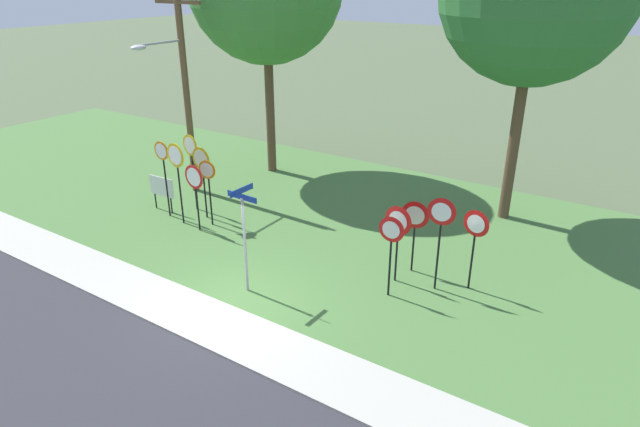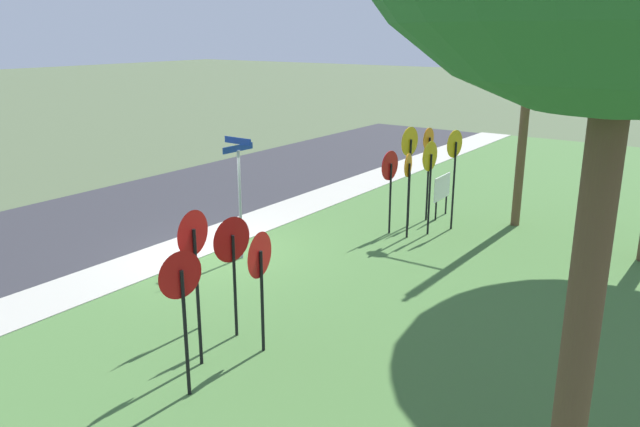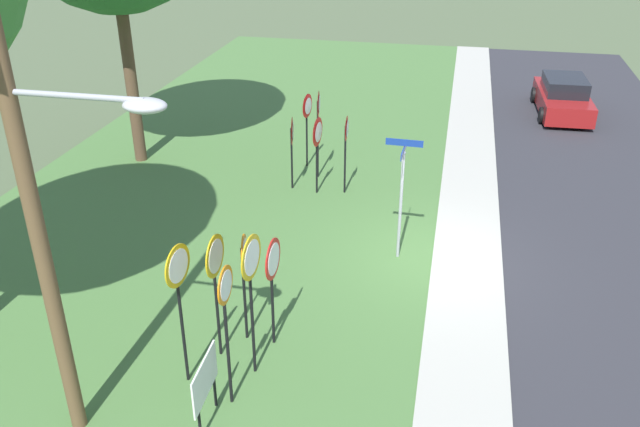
{
  "view_description": "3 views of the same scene",
  "coord_description": "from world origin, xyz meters",
  "px_view_note": "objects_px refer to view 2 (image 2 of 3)",
  "views": [
    {
      "loc": [
        8.31,
        -8.49,
        7.75
      ],
      "look_at": [
        0.35,
        3.65,
        1.32
      ],
      "focal_mm": 30.51,
      "sensor_mm": 36.0,
      "label": 1
    },
    {
      "loc": [
        10.44,
        10.48,
        5.3
      ],
      "look_at": [
        -0.6,
        2.75,
        1.36
      ],
      "focal_mm": 35.09,
      "sensor_mm": 36.0,
      "label": 2
    },
    {
      "loc": [
        -13.6,
        -0.19,
        8.03
      ],
      "look_at": [
        -0.67,
        2.55,
        1.27
      ],
      "focal_mm": 37.22,
      "sensor_mm": 36.0,
      "label": 3
    }
  ],
  "objects_px": {
    "yield_sign_near_left": "(232,249)",
    "yield_sign_far_right": "(181,290)",
    "stop_sign_far_left": "(430,167)",
    "yield_sign_near_right": "(194,251)",
    "utility_pole": "(523,72)",
    "notice_board": "(442,189)",
    "stop_sign_far_right": "(454,158)",
    "stop_sign_near_right": "(410,154)",
    "yield_sign_center": "(260,264)",
    "street_name_post": "(239,188)",
    "stop_sign_near_left": "(390,174)",
    "stop_sign_center_tall": "(408,178)",
    "stop_sign_far_center": "(428,155)",
    "yield_sign_far_left": "(193,242)"
  },
  "relations": [
    {
      "from": "yield_sign_center",
      "to": "stop_sign_far_right",
      "type": "bearing_deg",
      "value": 170.83
    },
    {
      "from": "stop_sign_far_right",
      "to": "yield_sign_near_left",
      "type": "bearing_deg",
      "value": 3.3
    },
    {
      "from": "street_name_post",
      "to": "utility_pole",
      "type": "bearing_deg",
      "value": 148.06
    },
    {
      "from": "stop_sign_far_center",
      "to": "notice_board",
      "type": "height_order",
      "value": "stop_sign_far_center"
    },
    {
      "from": "yield_sign_near_right",
      "to": "yield_sign_center",
      "type": "height_order",
      "value": "yield_sign_near_right"
    },
    {
      "from": "stop_sign_far_right",
      "to": "yield_sign_near_right",
      "type": "relative_size",
      "value": 1.05
    },
    {
      "from": "stop_sign_center_tall",
      "to": "yield_sign_center",
      "type": "distance_m",
      "value": 6.92
    },
    {
      "from": "stop_sign_far_center",
      "to": "yield_sign_near_left",
      "type": "distance_m",
      "value": 8.48
    },
    {
      "from": "stop_sign_far_left",
      "to": "utility_pole",
      "type": "height_order",
      "value": "utility_pole"
    },
    {
      "from": "yield_sign_far_left",
      "to": "yield_sign_far_right",
      "type": "distance_m",
      "value": 2.2
    },
    {
      "from": "stop_sign_near_right",
      "to": "stop_sign_far_left",
      "type": "distance_m",
      "value": 0.86
    },
    {
      "from": "stop_sign_far_center",
      "to": "stop_sign_far_right",
      "type": "distance_m",
      "value": 1.01
    },
    {
      "from": "stop_sign_near_left",
      "to": "stop_sign_far_right",
      "type": "xyz_separation_m",
      "value": [
        -1.33,
        1.21,
        0.36
      ]
    },
    {
      "from": "stop_sign_far_right",
      "to": "yield_sign_far_right",
      "type": "bearing_deg",
      "value": 8.14
    },
    {
      "from": "stop_sign_far_left",
      "to": "utility_pole",
      "type": "xyz_separation_m",
      "value": [
        -2.19,
        1.52,
        2.38
      ]
    },
    {
      "from": "stop_sign_near_right",
      "to": "notice_board",
      "type": "height_order",
      "value": "stop_sign_near_right"
    },
    {
      "from": "stop_sign_near_right",
      "to": "yield_sign_near_right",
      "type": "relative_size",
      "value": 1.06
    },
    {
      "from": "stop_sign_far_left",
      "to": "yield_sign_far_right",
      "type": "distance_m",
      "value": 9.13
    },
    {
      "from": "stop_sign_near_left",
      "to": "stop_sign_far_left",
      "type": "relative_size",
      "value": 0.9
    },
    {
      "from": "stop_sign_center_tall",
      "to": "stop_sign_far_center",
      "type": "bearing_deg",
      "value": 178.5
    },
    {
      "from": "stop_sign_near_left",
      "to": "stop_sign_center_tall",
      "type": "xyz_separation_m",
      "value": [
        0.04,
        0.56,
        -0.03
      ]
    },
    {
      "from": "stop_sign_far_left",
      "to": "yield_sign_near_right",
      "type": "relative_size",
      "value": 0.96
    },
    {
      "from": "stop_sign_near_right",
      "to": "notice_board",
      "type": "bearing_deg",
      "value": 168.45
    },
    {
      "from": "yield_sign_center",
      "to": "notice_board",
      "type": "height_order",
      "value": "yield_sign_center"
    },
    {
      "from": "stop_sign_far_left",
      "to": "stop_sign_far_right",
      "type": "relative_size",
      "value": 0.92
    },
    {
      "from": "stop_sign_near_left",
      "to": "stop_sign_far_left",
      "type": "distance_m",
      "value": 1.05
    },
    {
      "from": "stop_sign_far_left",
      "to": "stop_sign_far_right",
      "type": "height_order",
      "value": "stop_sign_far_right"
    },
    {
      "from": "stop_sign_near_right",
      "to": "notice_board",
      "type": "xyz_separation_m",
      "value": [
        -1.36,
        0.41,
        -1.22
      ]
    },
    {
      "from": "yield_sign_near_left",
      "to": "yield_sign_far_right",
      "type": "xyz_separation_m",
      "value": [
        1.82,
        0.71,
        0.05
      ]
    },
    {
      "from": "stop_sign_near_left",
      "to": "street_name_post",
      "type": "relative_size",
      "value": 0.77
    },
    {
      "from": "yield_sign_near_right",
      "to": "yield_sign_far_right",
      "type": "height_order",
      "value": "yield_sign_near_right"
    },
    {
      "from": "yield_sign_near_left",
      "to": "yield_sign_center",
      "type": "height_order",
      "value": "yield_sign_near_left"
    },
    {
      "from": "stop_sign_near_right",
      "to": "yield_sign_near_right",
      "type": "xyz_separation_m",
      "value": [
        8.71,
        0.71,
        -0.09
      ]
    },
    {
      "from": "yield_sign_near_left",
      "to": "street_name_post",
      "type": "height_order",
      "value": "street_name_post"
    },
    {
      "from": "stop_sign_center_tall",
      "to": "stop_sign_far_right",
      "type": "bearing_deg",
      "value": 143.86
    },
    {
      "from": "yield_sign_far_right",
      "to": "utility_pole",
      "type": "relative_size",
      "value": 0.29
    },
    {
      "from": "stop_sign_far_right",
      "to": "yield_sign_near_right",
      "type": "height_order",
      "value": "stop_sign_far_right"
    },
    {
      "from": "stop_sign_near_left",
      "to": "stop_sign_far_center",
      "type": "relative_size",
      "value": 0.84
    },
    {
      "from": "stop_sign_far_center",
      "to": "notice_board",
      "type": "bearing_deg",
      "value": 155.24
    },
    {
      "from": "stop_sign_near_right",
      "to": "stop_sign_far_left",
      "type": "relative_size",
      "value": 1.11
    },
    {
      "from": "stop_sign_far_left",
      "to": "stop_sign_far_center",
      "type": "bearing_deg",
      "value": -150.64
    },
    {
      "from": "yield_sign_near_left",
      "to": "notice_board",
      "type": "bearing_deg",
      "value": -172.33
    },
    {
      "from": "stop_sign_far_left",
      "to": "stop_sign_far_right",
      "type": "bearing_deg",
      "value": 159.71
    },
    {
      "from": "stop_sign_far_left",
      "to": "yield_sign_center",
      "type": "distance_m",
      "value": 7.47
    },
    {
      "from": "utility_pole",
      "to": "notice_board",
      "type": "height_order",
      "value": "utility_pole"
    },
    {
      "from": "stop_sign_near_right",
      "to": "stop_sign_far_center",
      "type": "xyz_separation_m",
      "value": [
        -0.83,
        0.16,
        -0.14
      ]
    },
    {
      "from": "stop_sign_near_left",
      "to": "yield_sign_center",
      "type": "relative_size",
      "value": 1.06
    },
    {
      "from": "yield_sign_near_left",
      "to": "yield_sign_far_right",
      "type": "distance_m",
      "value": 1.96
    },
    {
      "from": "utility_pole",
      "to": "notice_board",
      "type": "xyz_separation_m",
      "value": [
        0.49,
        -1.88,
        -3.39
      ]
    },
    {
      "from": "stop_sign_far_center",
      "to": "yield_sign_far_right",
      "type": "relative_size",
      "value": 1.18
    }
  ]
}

